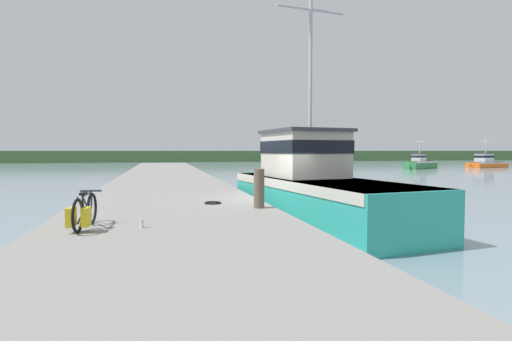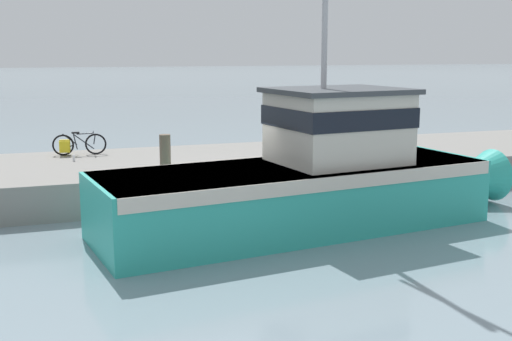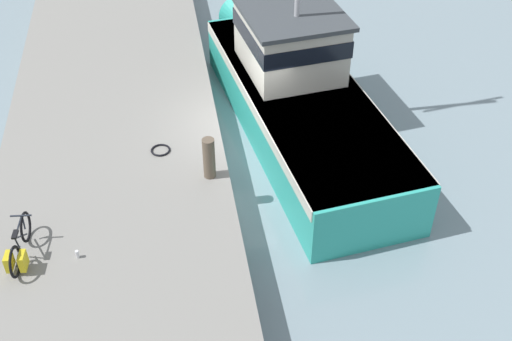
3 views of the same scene
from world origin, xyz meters
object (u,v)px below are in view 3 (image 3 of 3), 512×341
object	(u,v)px
fishing_boat_main	(296,88)
mooring_post	(209,158)
bicycle_touring	(19,249)
water_bottle_on_curb	(77,254)

from	to	relation	value
fishing_boat_main	mooring_post	distance (m)	4.19
bicycle_touring	mooring_post	distance (m)	4.67
mooring_post	water_bottle_on_curb	size ratio (longest dim) A/B	5.80
fishing_boat_main	bicycle_touring	size ratio (longest dim) A/B	6.84
fishing_boat_main	bicycle_touring	bearing A→B (deg)	-150.83
fishing_boat_main	water_bottle_on_curb	size ratio (longest dim) A/B	61.29
mooring_post	water_bottle_on_curb	distance (m)	3.78
fishing_boat_main	bicycle_touring	xyz separation A→B (m)	(-6.96, -5.22, 0.07)
fishing_boat_main	bicycle_touring	distance (m)	8.70
fishing_boat_main	water_bottle_on_curb	bearing A→B (deg)	-145.28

